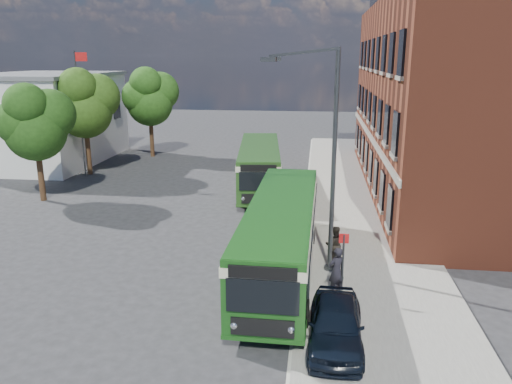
# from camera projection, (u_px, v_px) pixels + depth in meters

# --- Properties ---
(ground) EXTENTS (120.00, 120.00, 0.00)m
(ground) POSITION_uv_depth(u_px,v_px,m) (216.00, 249.00, 23.17)
(ground) COLOR #29292B
(ground) RESTS_ON ground
(pavement) EXTENTS (6.00, 48.00, 0.15)m
(pavement) POSITION_uv_depth(u_px,v_px,m) (356.00, 204.00, 29.98)
(pavement) COLOR gray
(pavement) RESTS_ON ground
(kerb_line) EXTENTS (0.12, 48.00, 0.01)m
(kerb_line) POSITION_uv_depth(u_px,v_px,m) (306.00, 203.00, 30.36)
(kerb_line) COLOR beige
(kerb_line) RESTS_ON ground
(brick_office) EXTENTS (12.10, 26.00, 14.20)m
(brick_office) POSITION_uv_depth(u_px,v_px,m) (471.00, 84.00, 31.15)
(brick_office) COLOR brown
(brick_office) RESTS_ON ground
(white_building) EXTENTS (9.40, 13.40, 7.30)m
(white_building) POSITION_uv_depth(u_px,v_px,m) (46.00, 118.00, 41.57)
(white_building) COLOR silver
(white_building) RESTS_ON ground
(flagpole) EXTENTS (0.95, 0.10, 9.00)m
(flagpole) POSITION_uv_depth(u_px,v_px,m) (80.00, 110.00, 35.79)
(flagpole) COLOR #333638
(flagpole) RESTS_ON ground
(street_lamp) EXTENTS (2.96, 2.38, 9.00)m
(street_lamp) POSITION_uv_depth(u_px,v_px,m) (325.00, 159.00, 19.42)
(street_lamp) COLOR #333638
(street_lamp) RESTS_ON ground
(bus_stop_sign) EXTENTS (0.35, 0.08, 2.52)m
(bus_stop_sign) POSITION_uv_depth(u_px,v_px,m) (343.00, 260.00, 18.09)
(bus_stop_sign) COLOR #333638
(bus_stop_sign) RESTS_ON ground
(bus_front) EXTENTS (2.80, 12.42, 3.02)m
(bus_front) POSITION_uv_depth(u_px,v_px,m) (281.00, 230.00, 20.28)
(bus_front) COLOR #184C16
(bus_front) RESTS_ON ground
(bus_rear) EXTENTS (3.69, 11.08, 3.02)m
(bus_rear) POSITION_uv_depth(u_px,v_px,m) (259.00, 163.00, 32.84)
(bus_rear) COLOR #264E1B
(bus_rear) RESTS_ON ground
(parked_car) EXTENTS (1.74, 4.10, 1.38)m
(parked_car) POSITION_uv_depth(u_px,v_px,m) (336.00, 324.00, 15.11)
(parked_car) COLOR black
(parked_car) RESTS_ON pavement
(pedestrian_a) EXTENTS (0.80, 0.71, 1.82)m
(pedestrian_a) POSITION_uv_depth(u_px,v_px,m) (336.00, 271.00, 18.24)
(pedestrian_a) COLOR black
(pedestrian_a) RESTS_ON pavement
(pedestrian_b) EXTENTS (0.89, 0.74, 1.64)m
(pedestrian_b) POSITION_uv_depth(u_px,v_px,m) (335.00, 245.00, 21.04)
(pedestrian_b) COLOR black
(pedestrian_b) RESTS_ON pavement
(tree_left) EXTENTS (4.27, 4.06, 7.21)m
(tree_left) POSITION_uv_depth(u_px,v_px,m) (35.00, 122.00, 29.64)
(tree_left) COLOR #3A2215
(tree_left) RESTS_ON ground
(tree_mid) EXTENTS (4.68, 4.45, 7.90)m
(tree_mid) POSITION_uv_depth(u_px,v_px,m) (84.00, 103.00, 36.31)
(tree_mid) COLOR #3A2215
(tree_mid) RESTS_ON ground
(tree_right) EXTENTS (4.63, 4.40, 7.81)m
(tree_right) POSITION_uv_depth(u_px,v_px,m) (150.00, 96.00, 42.94)
(tree_right) COLOR #3A2215
(tree_right) RESTS_ON ground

